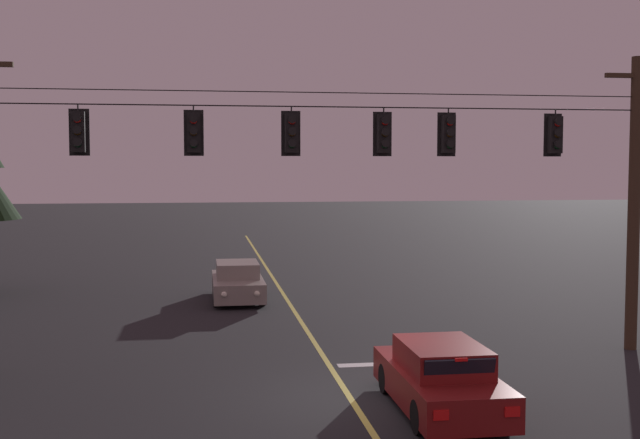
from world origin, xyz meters
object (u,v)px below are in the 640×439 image
(traffic_light_leftmost, at_px, (78,132))
(traffic_light_centre, at_px, (292,133))
(traffic_light_right_inner, at_px, (384,134))
(car_waiting_near_lane, at_px, (441,379))
(traffic_light_rightmost, at_px, (448,134))
(traffic_light_left_inner, at_px, (194,132))
(car_oncoming_lead, at_px, (238,282))
(traffic_light_far_right, at_px, (555,135))

(traffic_light_leftmost, height_order, traffic_light_centre, same)
(traffic_light_right_inner, height_order, car_waiting_near_lane, traffic_light_right_inner)
(traffic_light_rightmost, distance_m, car_waiting_near_lane, 6.89)
(traffic_light_left_inner, distance_m, car_oncoming_lead, 10.83)
(traffic_light_leftmost, height_order, traffic_light_left_inner, same)
(traffic_light_left_inner, xyz_separation_m, car_oncoming_lead, (1.46, 9.45, -5.08))
(traffic_light_rightmost, xyz_separation_m, car_waiting_near_lane, (-1.51, -4.40, -5.08))
(traffic_light_leftmost, xyz_separation_m, traffic_light_rightmost, (9.11, 0.00, 0.00))
(traffic_light_left_inner, relative_size, traffic_light_right_inner, 1.00)
(traffic_light_rightmost, bearing_deg, traffic_light_left_inner, 180.00)
(car_waiting_near_lane, bearing_deg, traffic_light_centre, 119.68)
(traffic_light_centre, relative_size, traffic_light_rightmost, 1.00)
(traffic_light_leftmost, bearing_deg, car_waiting_near_lane, -30.04)
(traffic_light_right_inner, bearing_deg, traffic_light_leftmost, 180.00)
(traffic_light_left_inner, bearing_deg, traffic_light_far_right, 0.00)
(traffic_light_leftmost, height_order, traffic_light_far_right, same)
(traffic_light_left_inner, height_order, car_oncoming_lead, traffic_light_left_inner)
(traffic_light_centre, relative_size, traffic_light_right_inner, 1.00)
(traffic_light_right_inner, distance_m, car_oncoming_lead, 11.22)
(traffic_light_left_inner, bearing_deg, car_waiting_near_lane, -41.94)
(traffic_light_leftmost, distance_m, traffic_light_left_inner, 2.71)
(traffic_light_centre, bearing_deg, car_waiting_near_lane, -60.32)
(traffic_light_left_inner, xyz_separation_m, car_waiting_near_lane, (4.89, -4.40, -5.08))
(traffic_light_leftmost, bearing_deg, traffic_light_far_right, 0.00)
(traffic_light_left_inner, xyz_separation_m, traffic_light_right_inner, (4.72, 0.00, 0.00))
(traffic_light_centre, height_order, traffic_light_rightmost, same)
(traffic_light_left_inner, relative_size, car_oncoming_lead, 0.28)
(traffic_light_far_right, bearing_deg, traffic_light_right_inner, 180.00)
(traffic_light_centre, distance_m, car_oncoming_lead, 10.77)
(car_waiting_near_lane, bearing_deg, car_oncoming_lead, 103.94)
(traffic_light_far_right, bearing_deg, traffic_light_left_inner, 180.00)
(traffic_light_leftmost, bearing_deg, car_oncoming_lead, 66.22)
(car_waiting_near_lane, distance_m, car_oncoming_lead, 14.27)
(traffic_light_leftmost, height_order, car_waiting_near_lane, traffic_light_leftmost)
(traffic_light_right_inner, bearing_deg, car_oncoming_lead, 109.05)
(traffic_light_left_inner, height_order, traffic_light_rightmost, same)
(traffic_light_right_inner, height_order, traffic_light_far_right, same)
(traffic_light_right_inner, bearing_deg, traffic_light_left_inner, 180.00)
(traffic_light_rightmost, xyz_separation_m, traffic_light_far_right, (2.88, 0.00, 0.00))
(traffic_light_leftmost, height_order, traffic_light_right_inner, same)
(car_waiting_near_lane, bearing_deg, traffic_light_right_inner, 92.24)
(traffic_light_left_inner, bearing_deg, traffic_light_centre, 0.00)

